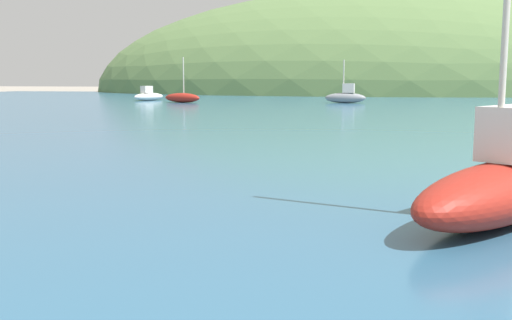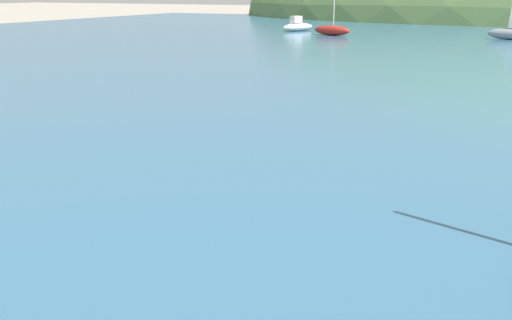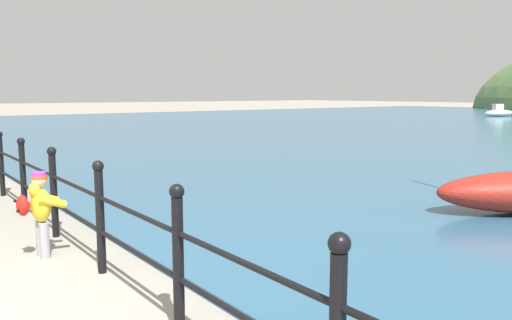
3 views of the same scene
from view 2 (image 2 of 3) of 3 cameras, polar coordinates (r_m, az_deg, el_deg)
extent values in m
ellipsoid|color=gray|center=(36.40, 23.12, 10.99)|extent=(2.53, 0.94, 0.62)
cylinder|color=beige|center=(36.36, 23.16, 13.04)|extent=(0.07, 0.07, 1.97)
ellipsoid|color=silver|center=(40.75, 4.02, 12.52)|extent=(1.77, 2.74, 0.51)
cube|color=silver|center=(40.58, 3.83, 13.20)|extent=(0.71, 0.85, 0.46)
ellipsoid|color=maroon|center=(37.05, 7.20, 12.15)|extent=(2.78, 1.68, 0.59)
cylinder|color=beige|center=(36.89, 7.44, 14.29)|extent=(0.07, 0.07, 2.19)
camera|label=1|loc=(1.23, -132.76, -82.30)|focal=42.00mm
camera|label=3|loc=(4.99, 132.06, -21.50)|focal=35.00mm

